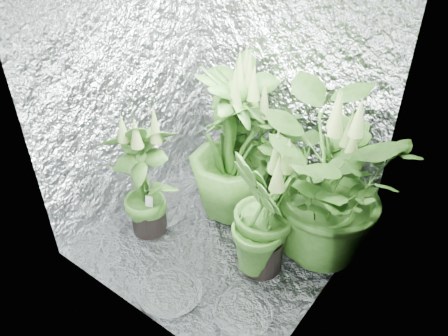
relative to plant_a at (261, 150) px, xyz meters
name	(u,v)px	position (x,y,z in m)	size (l,w,h in m)	color
ground	(221,237)	(0.05, -0.57, -0.43)	(1.60, 1.60, 0.00)	silver
walls	(221,113)	(0.05, -0.57, 0.57)	(1.62, 1.62, 2.00)	silver
plant_a	(261,150)	(0.00, 0.00, 0.00)	(0.84, 0.84, 0.92)	black
plant_b	(241,125)	(-0.23, 0.07, 0.11)	(0.75, 0.75, 1.16)	black
plant_c	(335,177)	(0.59, 0.05, -0.03)	(0.60, 0.60, 0.90)	black
plant_d	(231,149)	(-0.08, -0.29, 0.13)	(0.86, 0.86, 1.19)	black
plant_e	(322,187)	(0.65, -0.32, 0.14)	(1.04, 1.04, 1.19)	black
plant_f	(144,178)	(-0.42, -0.82, 0.03)	(0.69, 0.69, 1.01)	black
plant_g	(264,215)	(0.43, -0.64, 0.01)	(0.66, 0.66, 0.98)	black
circulation_fan	(338,206)	(0.64, 0.06, -0.27)	(0.20, 0.32, 0.38)	black
plant_label	(149,202)	(-0.36, -0.85, -0.13)	(0.05, 0.01, 0.09)	white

